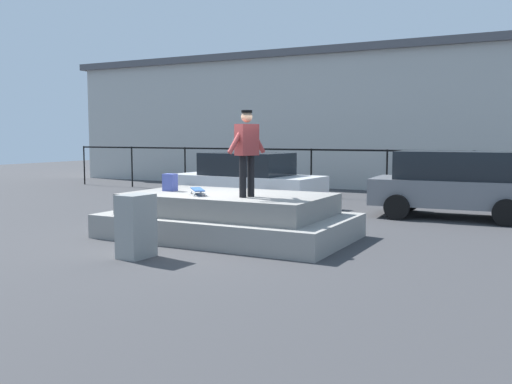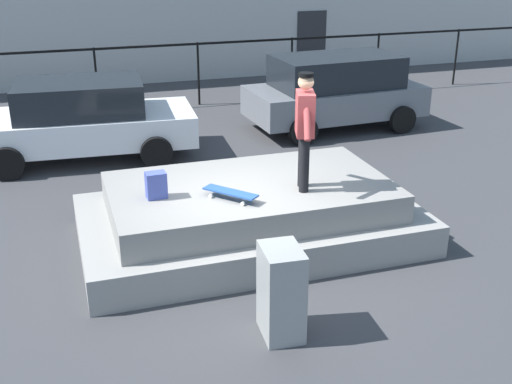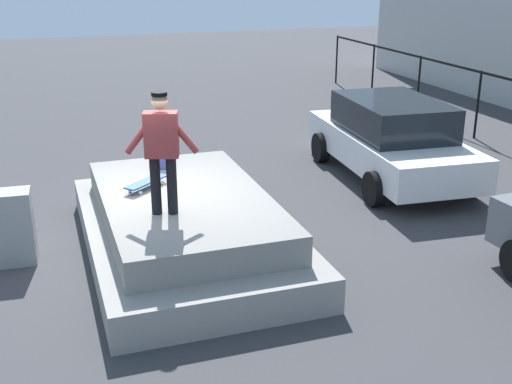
# 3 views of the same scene
# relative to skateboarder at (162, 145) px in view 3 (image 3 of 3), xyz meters

# --- Properties ---
(ground_plane) EXTENTS (60.00, 60.00, 0.00)m
(ground_plane) POSITION_rel_skateboarder_xyz_m (-0.85, -0.06, -1.89)
(ground_plane) COLOR #38383A
(concrete_ledge) EXTENTS (5.02, 2.90, 0.92)m
(concrete_ledge) POSITION_rel_skateboarder_xyz_m (-0.67, 0.42, -1.48)
(concrete_ledge) COLOR gray
(concrete_ledge) RESTS_ON ground_plane
(skateboarder) EXTENTS (0.37, 0.98, 1.68)m
(skateboarder) POSITION_rel_skateboarder_xyz_m (0.00, 0.00, 0.00)
(skateboarder) COLOR black
(skateboarder) RESTS_ON concrete_ledge
(skateboard) EXTENTS (0.68, 0.75, 0.12)m
(skateboard) POSITION_rel_skateboarder_xyz_m (-1.11, -0.06, -0.88)
(skateboard) COLOR #264C8C
(skateboard) RESTS_ON concrete_ledge
(backpack) EXTENTS (0.29, 0.21, 0.37)m
(backpack) POSITION_rel_skateboarder_xyz_m (-2.07, 0.31, -0.79)
(backpack) COLOR #3F4C99
(backpack) RESTS_ON concrete_ledge
(car_white_sedan_near) EXTENTS (4.64, 2.39, 1.61)m
(car_white_sedan_near) POSITION_rel_skateboarder_xyz_m (-2.80, 5.13, -1.07)
(car_white_sedan_near) COLOR white
(car_white_sedan_near) RESTS_ON ground_plane
(utility_box) EXTENTS (0.48, 0.63, 1.10)m
(utility_box) POSITION_rel_skateboarder_xyz_m (-1.07, -2.04, -1.34)
(utility_box) COLOR gray
(utility_box) RESTS_ON ground_plane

